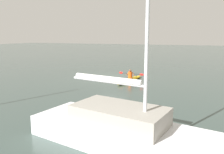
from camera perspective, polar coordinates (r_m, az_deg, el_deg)
ground_plane at (r=21.08m, az=-0.04°, el=-0.30°), size 160.00×160.00×0.00m
kayak at (r=19.80m, az=4.50°, el=-0.67°), size 1.22×4.58×0.24m
kayaker at (r=19.75m, az=4.56°, el=0.65°), size 2.35×0.54×0.78m
sailboat_white_sloop at (r=8.26m, az=4.32°, el=-13.31°), size 8.46×3.59×8.80m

